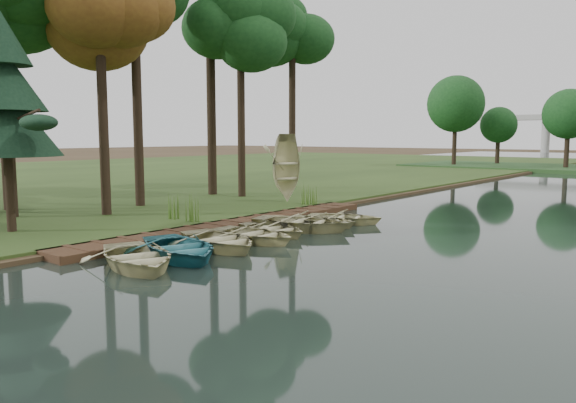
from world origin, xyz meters
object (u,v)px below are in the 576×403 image
Objects in this scene: boardwalk at (236,225)px; rowboat_0 at (137,254)px; stored_rowboat at (286,195)px; pine_tree at (4,98)px; rowboat_2 at (219,238)px; rowboat_1 at (179,245)px.

boardwalk is 7.33m from rowboat_0.
boardwalk is at bearing -141.97° from stored_rowboat.
stored_rowboat is 0.45× the size of pine_tree.
boardwalk is 4.36× the size of rowboat_2.
boardwalk is 7.17m from stored_rowboat.
pine_tree is (-7.40, -1.53, 4.61)m from rowboat_1.
rowboat_0 reaches higher than boardwalk.
rowboat_1 reaches higher than rowboat_0.
stored_rowboat reaches higher than rowboat_2.
rowboat_1 reaches higher than boardwalk.
rowboat_1 is at bearing -63.02° from boardwalk.
rowboat_0 is at bearing -142.30° from stored_rowboat.
boardwalk is 4.34m from rowboat_2.
rowboat_2 reaches higher than boardwalk.
rowboat_1 is 1.09× the size of stored_rowboat.
rowboat_2 is at bearing -53.26° from boardwalk.
pine_tree is at bearing -124.93° from boardwalk.
rowboat_0 is 8.75m from pine_tree.
pine_tree reaches higher than rowboat_2.
rowboat_1 is at bearing -139.83° from stored_rowboat.
rowboat_1 reaches higher than rowboat_2.
rowboat_0 is 3.33m from rowboat_2.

